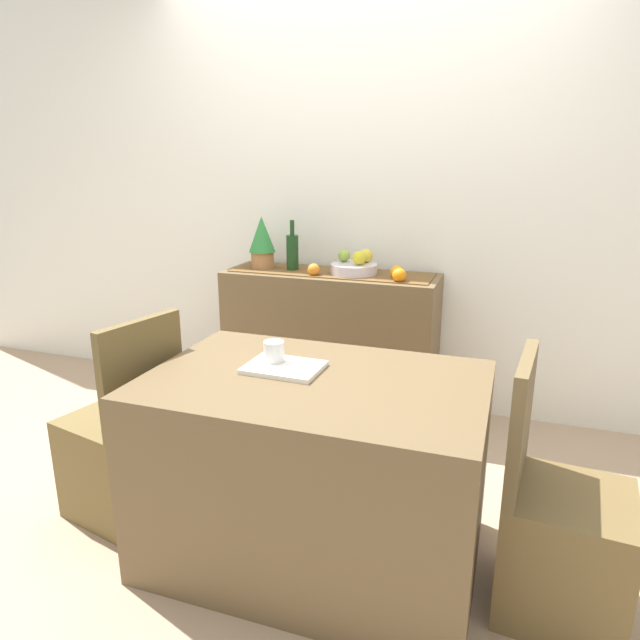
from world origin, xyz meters
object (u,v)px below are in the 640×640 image
at_px(fruit_bowl, 354,269).
at_px(open_book, 284,367).
at_px(sideboard_console, 330,343).
at_px(dining_table, 315,469).
at_px(coffee_cup, 274,354).
at_px(chair_by_corner, 560,542).
at_px(potted_plant, 262,241).
at_px(chair_near_window, 125,455).
at_px(wine_bottle, 292,252).

bearing_deg(fruit_bowl, open_book, -86.01).
height_order(sideboard_console, dining_table, sideboard_console).
relative_size(coffee_cup, chair_by_corner, 0.11).
xyz_separation_m(dining_table, open_book, (-0.14, 0.04, 0.38)).
relative_size(potted_plant, chair_near_window, 0.35).
height_order(fruit_bowl, potted_plant, potted_plant).
xyz_separation_m(sideboard_console, potted_plant, (-0.43, 0.00, 0.59)).
height_order(wine_bottle, potted_plant, potted_plant).
bearing_deg(potted_plant, fruit_bowl, 0.00).
distance_m(sideboard_console, chair_near_window, 1.40).
xyz_separation_m(fruit_bowl, chair_near_window, (-0.65, -1.30, -0.62)).
bearing_deg(wine_bottle, chair_by_corner, -41.16).
relative_size(coffee_cup, chair_near_window, 0.11).
bearing_deg(open_book, sideboard_console, 101.98).
xyz_separation_m(sideboard_console, chair_by_corner, (1.24, -1.29, -0.16)).
height_order(wine_bottle, chair_by_corner, wine_bottle).
relative_size(open_book, chair_by_corner, 0.31).
bearing_deg(chair_near_window, potted_plant, 86.73).
bearing_deg(fruit_bowl, wine_bottle, 180.00).
bearing_deg(chair_near_window, fruit_bowl, 63.43).
distance_m(fruit_bowl, dining_table, 1.41).
bearing_deg(wine_bottle, sideboard_console, 0.00).
distance_m(wine_bottle, potted_plant, 0.20).
bearing_deg(open_book, potted_plant, 119.51).
bearing_deg(chair_by_corner, dining_table, -179.90).
distance_m(open_book, chair_by_corner, 1.12).
distance_m(sideboard_console, chair_by_corner, 1.80).
height_order(fruit_bowl, chair_near_window, fruit_bowl).
distance_m(sideboard_console, dining_table, 1.35).
height_order(sideboard_console, wine_bottle, wine_bottle).
bearing_deg(coffee_cup, potted_plant, 116.49).
relative_size(chair_near_window, chair_by_corner, 1.00).
xyz_separation_m(wine_bottle, chair_by_corner, (1.48, -1.29, -0.70)).
relative_size(open_book, coffee_cup, 2.89).
xyz_separation_m(fruit_bowl, open_book, (0.09, -1.25, -0.14)).
relative_size(fruit_bowl, dining_table, 0.22).
bearing_deg(dining_table, fruit_bowl, 99.88).
relative_size(potted_plant, open_book, 1.12).
relative_size(potted_plant, dining_table, 0.26).
relative_size(fruit_bowl, chair_by_corner, 0.30).
relative_size(dining_table, chair_by_corner, 1.36).
bearing_deg(open_book, chair_by_corner, -0.55).
distance_m(sideboard_console, open_book, 1.31).
height_order(coffee_cup, chair_near_window, chair_near_window).
xyz_separation_m(dining_table, chair_near_window, (-0.87, -0.00, -0.10)).
bearing_deg(chair_by_corner, coffee_cup, 176.37).
relative_size(sideboard_console, chair_near_window, 1.40).
distance_m(dining_table, chair_by_corner, 0.88).
xyz_separation_m(wine_bottle, open_book, (0.47, -1.25, -0.22)).
relative_size(sideboard_console, chair_by_corner, 1.40).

